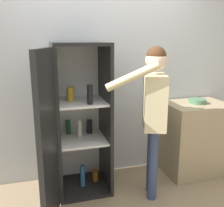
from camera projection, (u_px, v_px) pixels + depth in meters
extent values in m
cube|color=silver|center=(99.00, 75.00, 3.21)|extent=(7.00, 0.06, 2.55)
cube|color=black|center=(83.00, 185.00, 3.11)|extent=(0.58, 0.59, 0.04)
cube|color=black|center=(79.00, 44.00, 2.72)|extent=(0.58, 0.59, 0.04)
cube|color=white|center=(78.00, 113.00, 3.17)|extent=(0.58, 0.03, 1.60)
cube|color=black|center=(56.00, 121.00, 2.84)|extent=(0.03, 0.59, 1.60)
cube|color=black|center=(105.00, 117.00, 2.99)|extent=(0.04, 0.59, 1.60)
cube|color=white|center=(82.00, 139.00, 2.97)|extent=(0.51, 0.52, 0.02)
cube|color=white|center=(81.00, 102.00, 2.86)|extent=(0.51, 0.52, 0.02)
cube|color=black|center=(48.00, 142.00, 2.28)|extent=(0.20, 0.57, 1.60)
cylinder|color=teal|center=(82.00, 176.00, 3.04)|extent=(0.06, 0.06, 0.26)
cylinder|color=#1E5123|center=(68.00, 127.00, 3.08)|extent=(0.05, 0.05, 0.17)
cylinder|color=#B78C1E|center=(70.00, 94.00, 2.82)|extent=(0.08, 0.08, 0.16)
cylinder|color=#9E4C19|center=(95.00, 175.00, 3.16)|extent=(0.07, 0.07, 0.14)
cylinder|color=black|center=(89.00, 126.00, 3.11)|extent=(0.06, 0.06, 0.16)
cylinder|color=black|center=(90.00, 95.00, 2.69)|extent=(0.06, 0.06, 0.20)
cylinder|color=beige|center=(79.00, 129.00, 2.98)|extent=(0.06, 0.06, 0.20)
cylinder|color=#384770|center=(153.00, 165.00, 2.79)|extent=(0.10, 0.10, 0.79)
cylinder|color=#384770|center=(151.00, 158.00, 2.95)|extent=(0.10, 0.10, 0.79)
cube|color=beige|center=(154.00, 102.00, 2.71)|extent=(0.33, 0.44, 0.56)
sphere|color=beige|center=(156.00, 60.00, 2.61)|extent=(0.22, 0.22, 0.22)
sphere|color=#4C2D19|center=(156.00, 56.00, 2.60)|extent=(0.20, 0.20, 0.20)
cylinder|color=beige|center=(132.00, 77.00, 2.44)|extent=(0.51, 0.24, 0.29)
cylinder|color=beige|center=(152.00, 99.00, 2.93)|extent=(0.08, 0.08, 0.53)
cube|color=tan|center=(194.00, 138.00, 3.39)|extent=(0.77, 0.60, 0.92)
cylinder|color=#517F5B|center=(197.00, 101.00, 3.28)|extent=(0.22, 0.22, 0.06)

